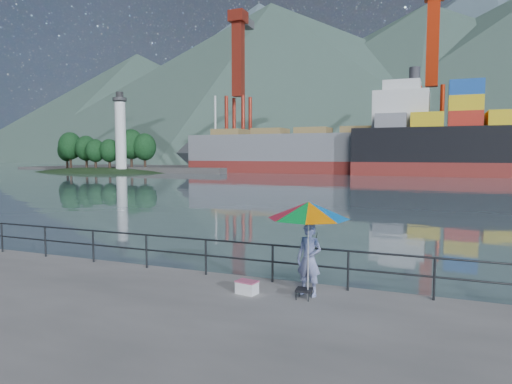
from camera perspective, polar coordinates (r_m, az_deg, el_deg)
ground at (r=9.94m, az=-26.89°, el=-17.33°), size 24.00×11.00×0.50m
harbor_water at (r=139.69m, az=19.16°, el=3.17°), size 500.00×280.00×0.00m
far_dock at (r=102.57m, az=23.69°, el=2.52°), size 200.00×40.00×0.40m
guardrail at (r=13.52m, az=-10.06°, el=-7.58°), size 22.00×0.06×1.03m
lighthouse_islet at (r=94.68m, az=-18.93°, el=2.67°), size 48.00×26.40×19.20m
fisherman at (r=11.12m, az=6.65°, el=-8.37°), size 0.72×0.56×1.76m
beach_umbrella at (r=10.55m, az=6.59°, el=-2.27°), size 2.23×2.23×2.31m
folding_stool at (r=11.02m, az=6.01°, el=-12.53°), size 0.40×0.40×0.24m
cooler_bag at (r=11.37m, az=-1.14°, el=-11.88°), size 0.55×0.41×0.29m
fishing_rod at (r=12.50m, az=7.23°, el=-11.05°), size 0.56×1.53×1.14m
bulk_carrier at (r=85.54m, az=8.45°, el=5.29°), size 48.60×8.41×14.50m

